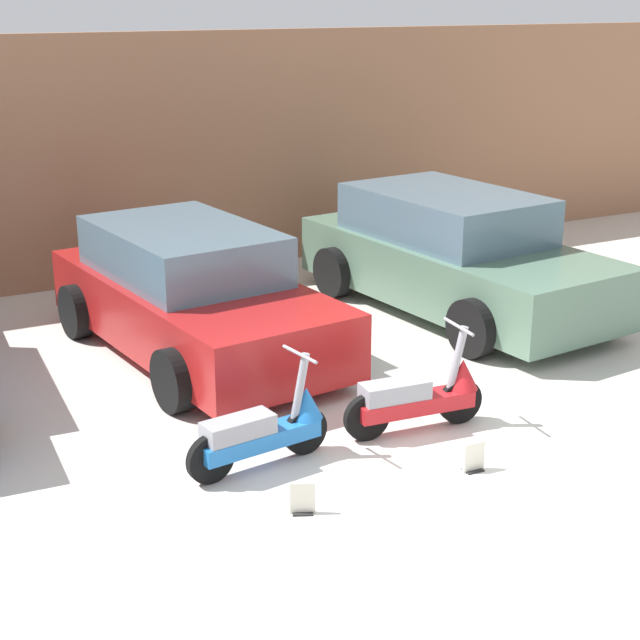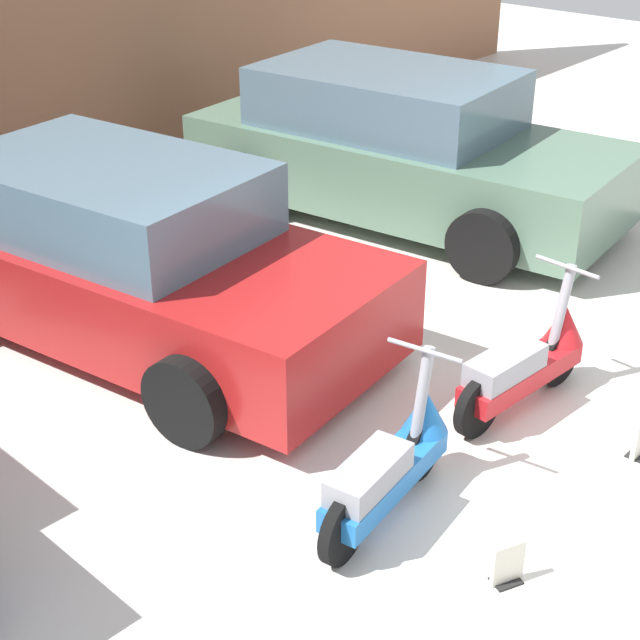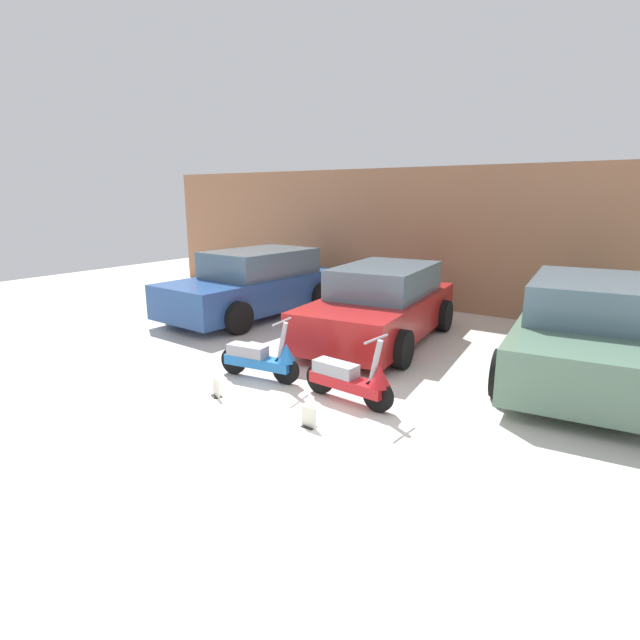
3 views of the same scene
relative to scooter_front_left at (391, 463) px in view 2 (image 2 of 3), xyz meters
The scene contains 5 objects.
scooter_front_left is the anchor object (origin of this frame).
scooter_front_right 1.56m from the scooter_front_left, ahead, with size 1.39×0.50×0.97m.
car_rear_center 2.96m from the scooter_front_left, 81.06° to the left, with size 2.35×4.32×1.41m.
car_rear_right 4.87m from the scooter_front_left, 35.97° to the left, with size 2.46×4.54×1.49m.
placard_near_left_scooter 0.90m from the scooter_front_left, 95.53° to the right, with size 0.20×0.18×0.26m.
Camera 2 is at (-5.12, -1.71, 3.78)m, focal length 55.00 mm.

